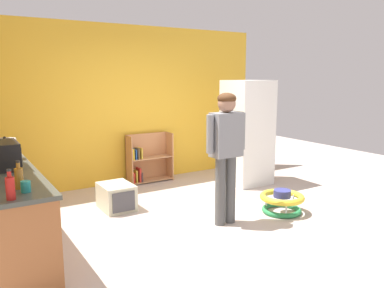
{
  "coord_description": "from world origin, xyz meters",
  "views": [
    {
      "loc": [
        -2.6,
        -3.95,
        1.86
      ],
      "look_at": [
        0.06,
        0.3,
        0.97
      ],
      "focal_mm": 36.38,
      "sensor_mm": 36.0,
      "label": 1
    }
  ],
  "objects_px": {
    "bookshelf": "(146,161)",
    "standing_person": "(226,145)",
    "crock_pot": "(5,149)",
    "amber_bottle": "(19,177)",
    "teal_cup": "(26,187)",
    "green_cup": "(2,152)",
    "kitchen_counter": "(5,211)",
    "baby_walker": "(282,201)",
    "refrigerator": "(247,132)",
    "ketchup_bottle": "(10,187)",
    "banana_bunch": "(11,179)",
    "pet_carrier": "(116,197)"
  },
  "relations": [
    {
      "from": "bookshelf",
      "to": "standing_person",
      "type": "relative_size",
      "value": 0.51
    },
    {
      "from": "bookshelf",
      "to": "crock_pot",
      "type": "height_order",
      "value": "crock_pot"
    },
    {
      "from": "amber_bottle",
      "to": "teal_cup",
      "type": "xyz_separation_m",
      "value": [
        0.03,
        -0.14,
        -0.05
      ]
    },
    {
      "from": "green_cup",
      "to": "amber_bottle",
      "type": "bearing_deg",
      "value": -91.59
    },
    {
      "from": "kitchen_counter",
      "to": "standing_person",
      "type": "xyz_separation_m",
      "value": [
        2.46,
        -0.58,
        0.56
      ]
    },
    {
      "from": "standing_person",
      "to": "baby_walker",
      "type": "xyz_separation_m",
      "value": [
        0.9,
        -0.1,
        -0.85
      ]
    },
    {
      "from": "refrigerator",
      "to": "ketchup_bottle",
      "type": "distance_m",
      "value": 4.39
    },
    {
      "from": "kitchen_counter",
      "to": "teal_cup",
      "type": "xyz_separation_m",
      "value": [
        0.08,
        -0.97,
        0.5
      ]
    },
    {
      "from": "bookshelf",
      "to": "standing_person",
      "type": "height_order",
      "value": "standing_person"
    },
    {
      "from": "crock_pot",
      "to": "banana_bunch",
      "type": "height_order",
      "value": "crock_pot"
    },
    {
      "from": "standing_person",
      "to": "teal_cup",
      "type": "xyz_separation_m",
      "value": [
        -2.37,
        -0.39,
        -0.06
      ]
    },
    {
      "from": "ketchup_bottle",
      "to": "banana_bunch",
      "type": "bearing_deg",
      "value": 82.9
    },
    {
      "from": "refrigerator",
      "to": "teal_cup",
      "type": "relative_size",
      "value": 18.74
    },
    {
      "from": "ketchup_bottle",
      "to": "kitchen_counter",
      "type": "bearing_deg",
      "value": 87.45
    },
    {
      "from": "refrigerator",
      "to": "crock_pot",
      "type": "height_order",
      "value": "refrigerator"
    },
    {
      "from": "kitchen_counter",
      "to": "amber_bottle",
      "type": "bearing_deg",
      "value": -86.19
    },
    {
      "from": "standing_person",
      "to": "pet_carrier",
      "type": "distance_m",
      "value": 1.78
    },
    {
      "from": "teal_cup",
      "to": "standing_person",
      "type": "bearing_deg",
      "value": 9.31
    },
    {
      "from": "standing_person",
      "to": "ketchup_bottle",
      "type": "xyz_separation_m",
      "value": [
        -2.5,
        -0.54,
        -0.01
      ]
    },
    {
      "from": "banana_bunch",
      "to": "green_cup",
      "type": "relative_size",
      "value": 1.64
    },
    {
      "from": "refrigerator",
      "to": "amber_bottle",
      "type": "relative_size",
      "value": 7.24
    },
    {
      "from": "pet_carrier",
      "to": "baby_walker",
      "type": "bearing_deg",
      "value": -35.59
    },
    {
      "from": "bookshelf",
      "to": "pet_carrier",
      "type": "distance_m",
      "value": 1.48
    },
    {
      "from": "standing_person",
      "to": "teal_cup",
      "type": "height_order",
      "value": "standing_person"
    },
    {
      "from": "pet_carrier",
      "to": "banana_bunch",
      "type": "bearing_deg",
      "value": -140.21
    },
    {
      "from": "green_cup",
      "to": "teal_cup",
      "type": "relative_size",
      "value": 1.0
    },
    {
      "from": "refrigerator",
      "to": "standing_person",
      "type": "xyz_separation_m",
      "value": [
        -1.46,
        -1.34,
        0.12
      ]
    },
    {
      "from": "bookshelf",
      "to": "banana_bunch",
      "type": "distance_m",
      "value": 3.41
    },
    {
      "from": "standing_person",
      "to": "baby_walker",
      "type": "relative_size",
      "value": 2.74
    },
    {
      "from": "baby_walker",
      "to": "crock_pot",
      "type": "relative_size",
      "value": 2.22
    },
    {
      "from": "pet_carrier",
      "to": "green_cup",
      "type": "bearing_deg",
      "value": 175.55
    },
    {
      "from": "banana_bunch",
      "to": "pet_carrier",
      "type": "bearing_deg",
      "value": 39.79
    },
    {
      "from": "baby_walker",
      "to": "kitchen_counter",
      "type": "bearing_deg",
      "value": 168.64
    },
    {
      "from": "bookshelf",
      "to": "amber_bottle",
      "type": "distance_m",
      "value": 3.59
    },
    {
      "from": "refrigerator",
      "to": "ketchup_bottle",
      "type": "xyz_separation_m",
      "value": [
        -3.97,
        -1.88,
        0.11
      ]
    },
    {
      "from": "refrigerator",
      "to": "crock_pot",
      "type": "distance_m",
      "value": 3.82
    },
    {
      "from": "refrigerator",
      "to": "baby_walker",
      "type": "xyz_separation_m",
      "value": [
        -0.56,
        -1.44,
        -0.73
      ]
    },
    {
      "from": "kitchen_counter",
      "to": "green_cup",
      "type": "relative_size",
      "value": 25.57
    },
    {
      "from": "pet_carrier",
      "to": "teal_cup",
      "type": "bearing_deg",
      "value": -130.6
    },
    {
      "from": "crock_pot",
      "to": "green_cup",
      "type": "xyz_separation_m",
      "value": [
        -0.01,
        0.26,
        -0.08
      ]
    },
    {
      "from": "pet_carrier",
      "to": "banana_bunch",
      "type": "height_order",
      "value": "banana_bunch"
    },
    {
      "from": "bookshelf",
      "to": "baby_walker",
      "type": "distance_m",
      "value": 2.6
    },
    {
      "from": "refrigerator",
      "to": "pet_carrier",
      "type": "relative_size",
      "value": 3.22
    },
    {
      "from": "bookshelf",
      "to": "ketchup_bottle",
      "type": "bearing_deg",
      "value": -131.22
    },
    {
      "from": "kitchen_counter",
      "to": "refrigerator",
      "type": "distance_m",
      "value": 4.02
    },
    {
      "from": "kitchen_counter",
      "to": "bookshelf",
      "type": "distance_m",
      "value": 3.03
    },
    {
      "from": "kitchen_counter",
      "to": "crock_pot",
      "type": "xyz_separation_m",
      "value": [
        0.11,
        0.51,
        0.57
      ]
    },
    {
      "from": "kitchen_counter",
      "to": "teal_cup",
      "type": "distance_m",
      "value": 1.09
    },
    {
      "from": "bookshelf",
      "to": "banana_bunch",
      "type": "xyz_separation_m",
      "value": [
        -2.45,
        -2.31,
        0.56
      ]
    },
    {
      "from": "bookshelf",
      "to": "pet_carrier",
      "type": "bearing_deg",
      "value": -132.09
    }
  ]
}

